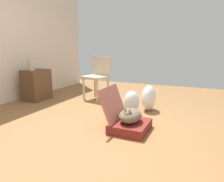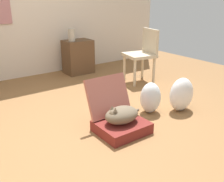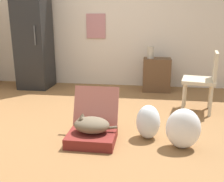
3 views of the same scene
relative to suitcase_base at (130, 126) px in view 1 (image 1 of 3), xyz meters
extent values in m
plane|color=olive|center=(-0.30, 0.47, -0.06)|extent=(7.68, 7.68, 0.00)
cube|color=maroon|center=(0.00, 0.00, 0.00)|extent=(0.52, 0.46, 0.12)
cube|color=#B26356|center=(0.00, 0.25, 0.28)|extent=(0.52, 0.20, 0.44)
ellipsoid|color=brown|center=(0.00, 0.00, 0.15)|extent=(0.39, 0.28, 0.17)
sphere|color=brown|center=(-0.11, 0.00, 0.18)|extent=(0.10, 0.10, 0.10)
cone|color=brown|center=(-0.11, -0.03, 0.25)|extent=(0.05, 0.05, 0.05)
cone|color=brown|center=(-0.11, 0.03, 0.25)|extent=(0.05, 0.05, 0.05)
cylinder|color=brown|center=(0.18, 0.04, 0.10)|extent=(0.20, 0.03, 0.07)
ellipsoid|color=silver|center=(0.61, 0.20, 0.14)|extent=(0.27, 0.24, 0.40)
ellipsoid|color=white|center=(0.97, 0.01, 0.16)|extent=(0.36, 0.24, 0.44)
cube|color=brown|center=(0.76, 2.32, 0.25)|extent=(0.51, 0.38, 0.63)
cylinder|color=#B7AD99|center=(0.63, 2.28, 0.68)|extent=(0.12, 0.12, 0.22)
cylinder|color=beige|center=(1.18, 1.45, 0.16)|extent=(0.04, 0.04, 0.44)
cylinder|color=beige|center=(1.11, 1.09, 0.16)|extent=(0.04, 0.04, 0.44)
cylinder|color=beige|center=(1.54, 1.38, 0.16)|extent=(0.04, 0.04, 0.44)
cylinder|color=beige|center=(1.47, 1.02, 0.16)|extent=(0.04, 0.04, 0.44)
cube|color=beige|center=(1.33, 1.23, 0.41)|extent=(0.54, 0.54, 0.05)
cube|color=beige|center=(1.53, 1.19, 0.63)|extent=(0.12, 0.43, 0.40)
camera|label=1|loc=(-2.40, -0.82, 1.01)|focal=32.85mm
camera|label=2|loc=(-1.58, -2.00, 1.36)|focal=41.99mm
camera|label=3|loc=(0.58, -2.53, 1.25)|focal=40.93mm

